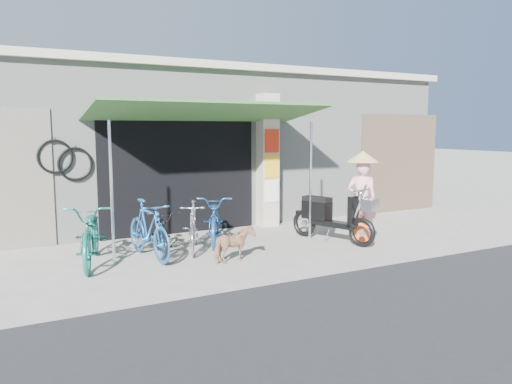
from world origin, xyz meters
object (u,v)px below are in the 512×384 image
bike_silver (193,226)px  street_dog (234,245)px  bike_teal (92,234)px  nun (362,197)px  bike_black (162,232)px  bike_navy (215,219)px  moped (330,216)px  bike_blue (149,229)px

bike_silver → street_dog: size_ratio=2.14×
bike_teal → nun: (5.06, -0.65, 0.37)m
bike_black → bike_navy: 1.30m
bike_silver → moped: 2.73m
bike_silver → bike_teal: bearing=-154.4°
bike_silver → nun: bearing=9.1°
bike_blue → moped: 3.56m
bike_blue → bike_navy: bearing=12.8°
bike_teal → bike_silver: bike_teal is taller
bike_navy → bike_black: bearing=-134.4°
bike_blue → bike_navy: 1.57m
nun → bike_silver: bearing=24.5°
bike_blue → bike_black: size_ratio=1.05×
bike_navy → nun: size_ratio=1.03×
street_dog → moped: moped is taller
street_dog → bike_black: bearing=29.1°
bike_silver → street_dog: 1.13m
bike_blue → moped: bearing=-13.2°
bike_silver → moped: size_ratio=0.81×
bike_teal → bike_blue: (0.93, -0.04, -0.01)m
moped → street_dog: bearing=174.5°
bike_teal → moped: size_ratio=1.05×
moped → bike_silver: bearing=150.2°
bike_navy → moped: 2.26m
bike_teal → moped: bearing=9.7°
bike_blue → bike_silver: (0.86, 0.14, -0.05)m
bike_black → street_dog: 1.37m
bike_black → street_dog: bearing=-36.3°
bike_navy → bike_blue: bearing=-135.2°
bike_teal → nun: nun is taller
bike_blue → nun: (4.13, -0.61, 0.38)m
bike_black → bike_silver: bearing=17.7°
bike_black → street_dog: bike_black is taller
nun → bike_navy: bearing=14.2°
bike_black → bike_navy: size_ratio=0.87×
bike_navy → moped: size_ratio=0.98×
bike_teal → moped: (4.48, -0.41, -0.02)m
bike_teal → street_dog: (2.11, -0.97, -0.22)m
bike_silver → moped: (2.68, -0.52, 0.04)m
bike_black → nun: (3.87, -0.69, 0.46)m
bike_silver → bike_navy: (0.61, 0.39, 0.03)m
bike_navy → street_dog: bearing=-76.4°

